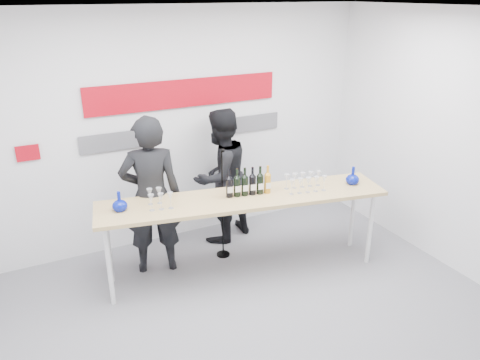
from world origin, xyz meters
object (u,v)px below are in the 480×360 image
object	(u,v)px
tasting_table	(244,203)
mic_stand	(223,224)
presenter_left	(151,196)
presenter_right	(221,176)

from	to	relation	value
tasting_table	mic_stand	world-z (taller)	mic_stand
mic_stand	presenter_left	bearing A→B (deg)	-174.52
tasting_table	presenter_left	distance (m)	1.07
presenter_left	tasting_table	bearing A→B (deg)	162.54
tasting_table	presenter_right	bearing A→B (deg)	93.53
tasting_table	mic_stand	size ratio (longest dim) A/B	2.32
tasting_table	presenter_left	size ratio (longest dim) A/B	1.76
tasting_table	presenter_left	world-z (taller)	presenter_left
presenter_right	tasting_table	bearing A→B (deg)	60.77
presenter_right	mic_stand	distance (m)	0.66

